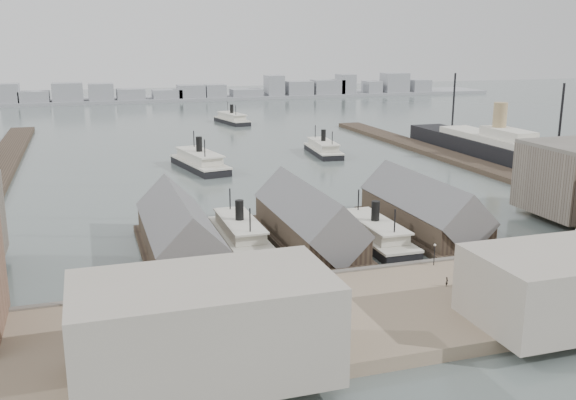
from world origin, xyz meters
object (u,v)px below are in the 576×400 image
object	(u,v)px
horse_cart_left	(161,321)
horse_cart_center	(299,316)
ferry_docked_west	(240,233)
horse_cart_right	(553,294)
ocean_steamer	(498,148)

from	to	relation	value
horse_cart_left	horse_cart_center	xyz separation A→B (m)	(18.75, -4.19, -0.05)
horse_cart_left	horse_cart_center	size ratio (longest dim) A/B	0.96
ferry_docked_west	horse_cart_left	size ratio (longest dim) A/B	5.57
horse_cart_center	horse_cart_right	world-z (taller)	horse_cart_center
ferry_docked_west	horse_cart_center	world-z (taller)	ferry_docked_west
horse_cart_left	ocean_steamer	bearing A→B (deg)	-22.06
ocean_steamer	horse_cart_right	distance (m)	128.17
ocean_steamer	horse_cart_right	world-z (taller)	ocean_steamer
ferry_docked_west	horse_cart_left	xyz separation A→B (m)	(-20.51, -38.82, 0.62)
ferry_docked_west	ocean_steamer	xyz separation A→B (m)	(105.00, 61.93, 1.99)
ferry_docked_west	ocean_steamer	size ratio (longest dim) A/B	0.27
ocean_steamer	horse_cart_center	world-z (taller)	ocean_steamer
ferry_docked_west	horse_cart_left	world-z (taller)	ferry_docked_west
ocean_steamer	horse_cart_right	xyz separation A→B (m)	(-67.33, -109.05, -1.45)
horse_cart_left	ferry_docked_west	bearing A→B (deg)	1.34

